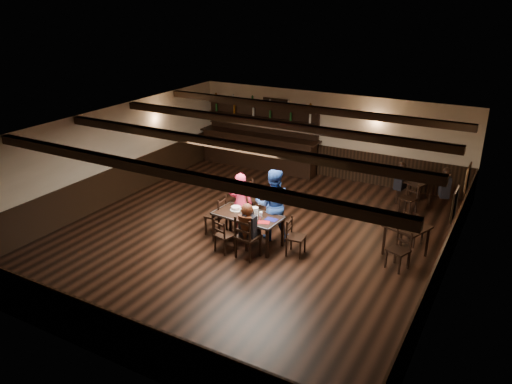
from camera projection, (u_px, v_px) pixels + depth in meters
The scene contains 25 objects.
ground at pixel (251, 236), 12.27m from camera, with size 10.00×10.00×0.00m, color black.
room_shell at pixel (252, 169), 11.65m from camera, with size 9.02×10.02×2.71m.
dining_table at pixel (248, 218), 11.66m from camera, with size 1.67×0.92×0.75m.
chair_near_left at pixel (222, 233), 11.34m from camera, with size 0.46×0.45×0.82m.
chair_near_right at pixel (246, 235), 11.02m from camera, with size 0.53×0.51×1.02m.
chair_end_left at pixel (219, 213), 12.18m from camera, with size 0.48×0.50×0.98m.
chair_end_right at pixel (293, 234), 11.26m from camera, with size 0.43×0.45×0.87m.
chair_far_pushed at pixel (246, 195), 13.20m from camera, with size 0.64×0.63×1.00m.
woman_pink at pixel (241, 203), 12.18m from camera, with size 0.57×0.38×1.57m, color #E43762.
man_blue at pixel (273, 204), 11.87m from camera, with size 0.86×0.67×1.77m, color navy.
seated_person at pixel (247, 223), 10.97m from camera, with size 0.36×0.55×0.89m.
cake at pixel (236, 208), 11.87m from camera, with size 0.28×0.28×0.09m.
plate_stack_a at pixel (244, 212), 11.60m from camera, with size 0.17×0.17×0.16m, color white.
plate_stack_b at pixel (255, 211), 11.57m from camera, with size 0.17×0.17×0.20m, color white.
tea_light at pixel (254, 212), 11.70m from camera, with size 0.05×0.05×0.06m.
salt_shaker at pixel (257, 217), 11.39m from camera, with size 0.04×0.04×0.09m, color silver.
pepper_shaker at pixel (260, 218), 11.36m from camera, with size 0.04×0.04×0.10m, color #A5A8AD.
drink_glass at pixel (261, 214), 11.52m from camera, with size 0.08×0.08×0.12m, color silver.
menu_red at pixel (264, 222), 11.25m from camera, with size 0.26×0.18×0.00m, color maroon.
menu_blue at pixel (271, 219), 11.39m from camera, with size 0.28×0.20×0.00m, color #111156.
bar_counter at pixel (260, 146), 16.88m from camera, with size 4.27×0.70×2.20m.
back_table_a at pixel (407, 230), 11.14m from camera, with size 1.06×1.06×0.75m.
back_table_b at pixel (415, 183), 13.85m from camera, with size 1.00×1.00×0.75m.
bg_patron_left at pixel (401, 175), 13.80m from camera, with size 0.30×0.42×0.79m.
bg_patron_right at pixel (445, 182), 13.27m from camera, with size 0.36×0.45×0.81m.
Camera 1 is at (5.47, -9.52, 5.59)m, focal length 35.00 mm.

